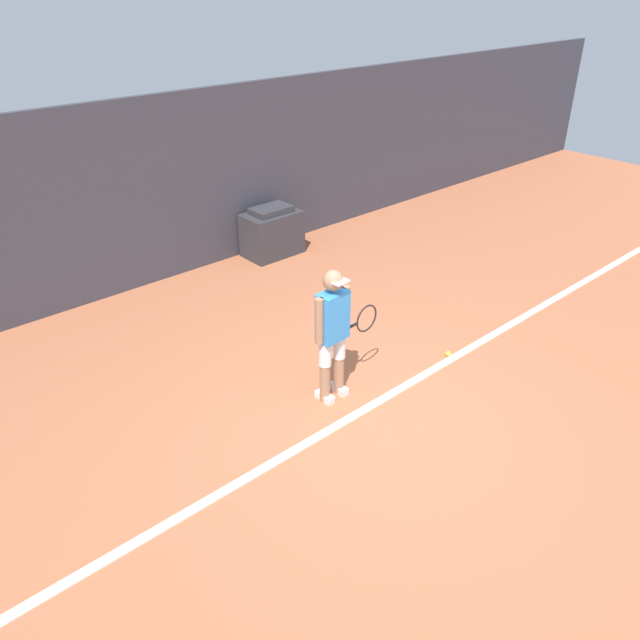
% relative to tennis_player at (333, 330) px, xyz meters
% --- Properties ---
extents(ground_plane, '(24.00, 24.00, 0.00)m').
position_rel_tennis_player_xyz_m(ground_plane, '(0.10, -0.72, -0.86)').
color(ground_plane, '#B76642').
extents(back_wall, '(24.00, 0.10, 2.73)m').
position_rel_tennis_player_xyz_m(back_wall, '(0.10, 4.03, 0.50)').
color(back_wall, '#383842').
rests_on(back_wall, ground_plane).
extents(court_baseline, '(21.60, 0.10, 0.01)m').
position_rel_tennis_player_xyz_m(court_baseline, '(0.10, -0.44, -0.86)').
color(court_baseline, white).
rests_on(court_baseline, ground_plane).
extents(tennis_player, '(0.96, 0.29, 1.56)m').
position_rel_tennis_player_xyz_m(tennis_player, '(0.00, 0.00, 0.00)').
color(tennis_player, '#A37556').
rests_on(tennis_player, ground_plane).
extents(tennis_ball, '(0.07, 0.07, 0.07)m').
position_rel_tennis_player_xyz_m(tennis_ball, '(1.63, -0.36, -0.83)').
color(tennis_ball, '#D1E533').
rests_on(tennis_ball, ground_plane).
extents(covered_chair, '(0.94, 0.60, 0.83)m').
position_rel_tennis_player_xyz_m(covered_chair, '(1.97, 3.63, -0.47)').
color(covered_chair, '#333338').
rests_on(covered_chair, ground_plane).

